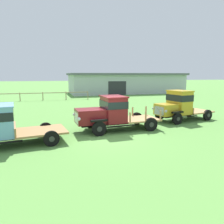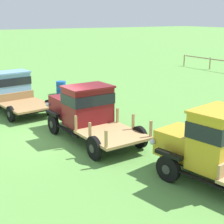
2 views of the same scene
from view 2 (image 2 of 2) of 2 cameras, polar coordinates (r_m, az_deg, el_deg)
The scene contains 5 objects.
ground_plane at distance 14.47m, azimuth -9.84°, elevation -4.40°, with size 240.00×240.00×0.00m, color #5B9342.
vintage_truck_foreground_near at distance 19.48m, azimuth -16.65°, elevation 3.64°, with size 5.63×2.77×2.07m.
vintage_truck_second_in_line at distance 14.34m, azimuth -4.49°, elevation 0.46°, with size 5.45×2.42×2.20m.
vintage_truck_midrow_center at distance 10.68m, azimuth 16.71°, elevation -5.39°, with size 5.12×2.78×2.33m.
oil_drum_beside_row at distance 22.56m, azimuth -8.46°, elevation 4.02°, with size 0.65×0.65×0.84m.
Camera 2 is at (12.69, -4.93, 4.91)m, focal length 55.00 mm.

